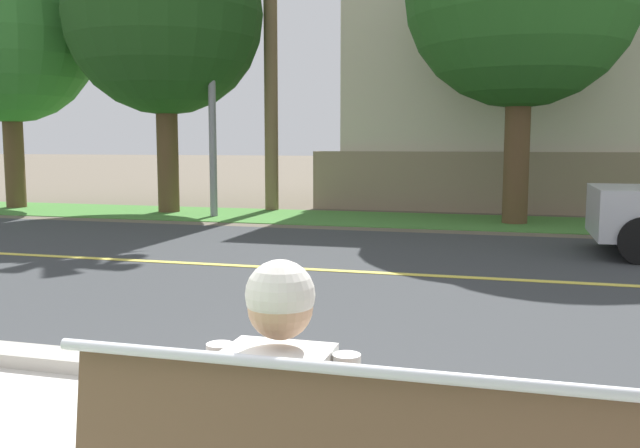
{
  "coord_description": "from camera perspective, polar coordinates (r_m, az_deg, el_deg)",
  "views": [
    {
      "loc": [
        1.78,
        -1.79,
        1.62
      ],
      "look_at": [
        0.39,
        3.23,
        1.0
      ],
      "focal_mm": 38.64,
      "sensor_mm": 36.0,
      "label": 1
    }
  ],
  "objects": [
    {
      "name": "ground_plane",
      "position": [
        10.08,
        5.13,
        -2.48
      ],
      "size": [
        140.0,
        140.0,
        0.0
      ],
      "primitive_type": "plane",
      "color": "#665B4C"
    },
    {
      "name": "curb_edge",
      "position": [
        4.77,
        -7.55,
        -12.43
      ],
      "size": [
        44.0,
        0.3,
        0.11
      ],
      "primitive_type": "cube",
      "color": "#ADA89E",
      "rests_on": "ground_plane"
    },
    {
      "name": "street_asphalt",
      "position": [
        8.63,
        3.32,
        -4.01
      ],
      "size": [
        52.0,
        8.0,
        0.01
      ],
      "primitive_type": "cube",
      "color": "#383A3D",
      "rests_on": "ground_plane"
    },
    {
      "name": "road_centre_line",
      "position": [
        8.63,
        3.32,
        -3.98
      ],
      "size": [
        48.0,
        0.14,
        0.01
      ],
      "primitive_type": "cube",
      "color": "#E0CC4C",
      "rests_on": "ground_plane"
    },
    {
      "name": "far_verge_grass",
      "position": [
        14.41,
        8.31,
        0.3
      ],
      "size": [
        48.0,
        2.8,
        0.02
      ],
      "primitive_type": "cube",
      "color": "#478438",
      "rests_on": "ground_plane"
    },
    {
      "name": "seated_person_white",
      "position": [
        2.42,
        -2.5,
        -16.18
      ],
      "size": [
        0.52,
        0.68,
        1.25
      ],
      "color": "#333D56",
      "rests_on": "ground_plane"
    },
    {
      "name": "streetlamp",
      "position": [
        15.56,
        -8.77,
        16.81
      ],
      "size": [
        0.24,
        2.1,
        7.67
      ],
      "color": "gray",
      "rests_on": "ground_plane"
    },
    {
      "name": "shade_tree_far_left",
      "position": [
        18.71,
        -24.32,
        14.99
      ],
      "size": [
        4.17,
        4.17,
        6.89
      ],
      "color": "brown",
      "rests_on": "ground_plane"
    },
    {
      "name": "garden_wall",
      "position": [
        16.41,
        22.01,
        3.09
      ],
      "size": [
        13.0,
        0.36,
        1.4
      ],
      "primitive_type": "cube",
      "color": "gray",
      "rests_on": "ground_plane"
    },
    {
      "name": "house_across_street",
      "position": [
        19.64,
        19.92,
        12.48
      ],
      "size": [
        11.63,
        6.91,
        7.31
      ],
      "color": "beige",
      "rests_on": "ground_plane"
    }
  ]
}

